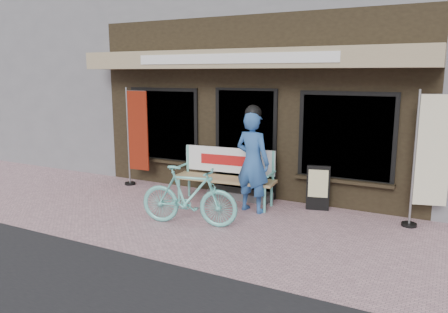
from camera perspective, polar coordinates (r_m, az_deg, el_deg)
The scene contains 9 objects.
ground at distance 7.43m, azimuth -3.77°, elevation -8.76°, with size 70.00×70.00×0.00m, color #C0939C.
storefront at distance 11.53m, azimuth 9.35°, elevation 13.20°, with size 7.00×6.77×6.00m.
neighbor_left_near at distance 16.73m, azimuth -19.51°, elevation 12.68°, with size 10.00×7.00×6.40m, color slate.
bench at distance 8.43m, azimuth 0.33°, elevation -1.94°, with size 2.00×0.68×1.07m.
person at distance 7.86m, azimuth 3.75°, elevation -0.45°, with size 0.73×0.54×1.94m.
bicycle at distance 7.25m, azimuth -4.60°, elevation -5.15°, with size 0.47×1.66×1.00m, color #66C7BB.
nobori_red at distance 9.81m, azimuth -11.36°, elevation 2.66°, with size 0.64×0.26×2.19m.
nobori_cream at distance 7.69m, azimuth 25.28°, elevation -0.19°, with size 0.67×0.30×2.24m.
menu_stand at distance 8.20m, azimuth 12.18°, elevation -3.97°, with size 0.42×0.18×0.84m.
Camera 1 is at (3.67, -5.96, 2.49)m, focal length 35.00 mm.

